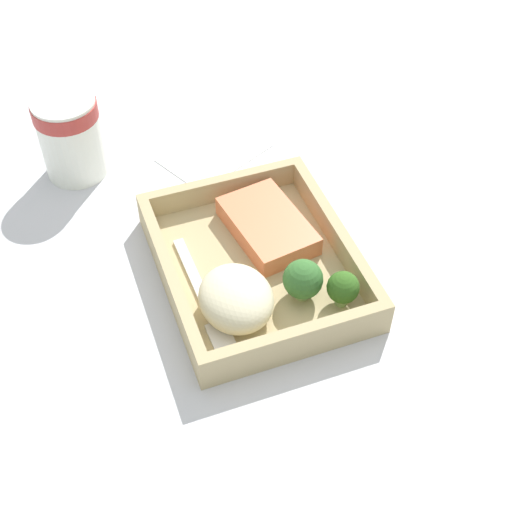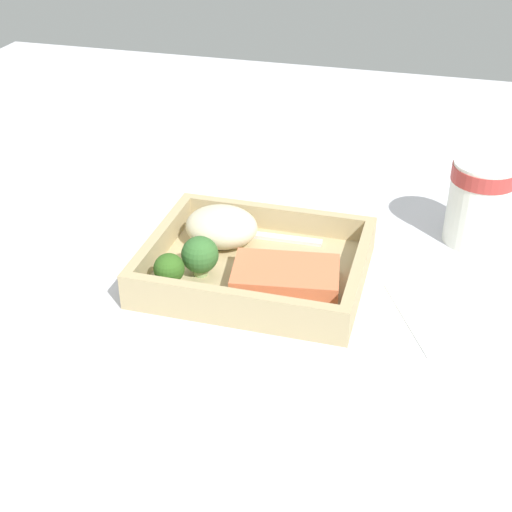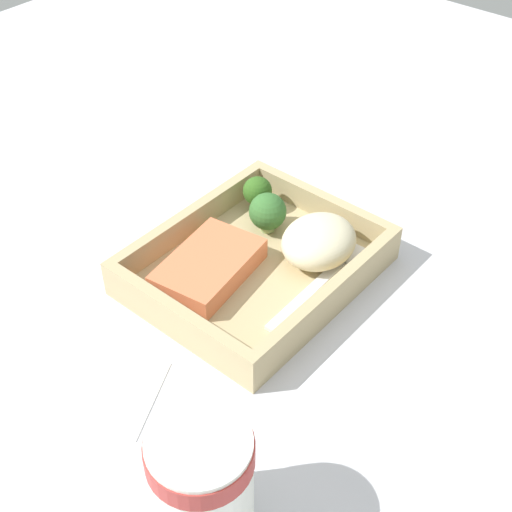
% 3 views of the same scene
% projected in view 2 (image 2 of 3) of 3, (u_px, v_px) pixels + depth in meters
% --- Properties ---
extents(ground_plane, '(1.60, 1.60, 0.02)m').
position_uv_depth(ground_plane, '(256.00, 284.00, 0.81)').
color(ground_plane, silver).
extents(takeout_tray, '(0.24, 0.20, 0.01)m').
position_uv_depth(takeout_tray, '(256.00, 272.00, 0.80)').
color(takeout_tray, tan).
rests_on(takeout_tray, ground_plane).
extents(tray_rim, '(0.24, 0.20, 0.03)m').
position_uv_depth(tray_rim, '(256.00, 256.00, 0.79)').
color(tray_rim, tan).
rests_on(tray_rim, takeout_tray).
extents(salmon_fillet, '(0.12, 0.09, 0.02)m').
position_uv_depth(salmon_fillet, '(286.00, 277.00, 0.76)').
color(salmon_fillet, '#E4754A').
rests_on(salmon_fillet, takeout_tray).
extents(mashed_potatoes, '(0.09, 0.07, 0.05)m').
position_uv_depth(mashed_potatoes, '(221.00, 227.00, 0.83)').
color(mashed_potatoes, beige).
rests_on(mashed_potatoes, takeout_tray).
extents(broccoli_floret_1, '(0.04, 0.04, 0.05)m').
position_uv_depth(broccoli_floret_1, '(200.00, 255.00, 0.77)').
color(broccoli_floret_1, '#86A164').
rests_on(broccoli_floret_1, takeout_tray).
extents(broccoli_floret_2, '(0.03, 0.03, 0.04)m').
position_uv_depth(broccoli_floret_2, '(169.00, 269.00, 0.75)').
color(broccoli_floret_2, '#789B58').
rests_on(broccoli_floret_2, takeout_tray).
extents(fork, '(0.16, 0.02, 0.00)m').
position_uv_depth(fork, '(250.00, 234.00, 0.86)').
color(fork, silver).
rests_on(fork, takeout_tray).
extents(paper_cup, '(0.08, 0.08, 0.10)m').
position_uv_depth(paper_cup, '(480.00, 198.00, 0.84)').
color(paper_cup, white).
rests_on(paper_cup, ground_plane).
extents(receipt_slip, '(0.13, 0.15, 0.00)m').
position_uv_depth(receipt_slip, '(445.00, 315.00, 0.74)').
color(receipt_slip, white).
rests_on(receipt_slip, ground_plane).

